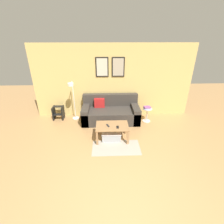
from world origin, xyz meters
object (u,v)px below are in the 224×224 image
(couch, at_px, (111,112))
(floor_lamp, at_px, (72,95))
(side_table, at_px, (147,114))
(cell_phone, at_px, (118,127))
(book_stack, at_px, (147,107))
(step_stool, at_px, (58,112))
(remote_control, at_px, (108,126))
(storage_bin, at_px, (111,135))
(coffee_table, at_px, (112,128))

(couch, distance_m, floor_lamp, 1.43)
(floor_lamp, bearing_deg, side_table, -3.38)
(cell_phone, bearing_deg, book_stack, 48.04)
(cell_phone, xyz_separation_m, step_stool, (-2.03, 1.44, -0.20))
(couch, height_order, floor_lamp, floor_lamp)
(remote_control, bearing_deg, cell_phone, -40.52)
(storage_bin, bearing_deg, floor_lamp, 136.17)
(coffee_table, xyz_separation_m, side_table, (1.26, 1.05, -0.07))
(remote_control, xyz_separation_m, cell_phone, (0.27, -0.09, -0.01))
(remote_control, distance_m, step_stool, 2.23)
(couch, bearing_deg, floor_lamp, 179.05)
(cell_phone, bearing_deg, remote_control, 163.42)
(couch, distance_m, coffee_table, 1.18)
(side_table, bearing_deg, cell_phone, -134.05)
(cell_phone, bearing_deg, side_table, 47.36)
(cell_phone, bearing_deg, floor_lamp, 139.21)
(book_stack, bearing_deg, step_stool, 174.81)
(couch, height_order, side_table, couch)
(couch, xyz_separation_m, book_stack, (1.26, -0.11, 0.22))
(coffee_table, height_order, remote_control, remote_control)
(coffee_table, distance_m, step_stool, 2.32)
(remote_control, height_order, cell_phone, remote_control)
(remote_control, xyz_separation_m, step_stool, (-1.76, 1.36, -0.21))
(side_table, xyz_separation_m, remote_control, (-1.38, -1.06, 0.17))
(storage_bin, distance_m, side_table, 1.67)
(couch, relative_size, step_stool, 4.15)
(couch, distance_m, cell_phone, 1.29)
(side_table, bearing_deg, floor_lamp, 176.62)
(book_stack, xyz_separation_m, step_stool, (-3.13, 0.28, -0.27))
(storage_bin, relative_size, book_stack, 2.24)
(floor_lamp, xyz_separation_m, cell_phone, (1.43, -1.30, -0.50))
(floor_lamp, xyz_separation_m, side_table, (2.54, -0.15, -0.66))
(side_table, relative_size, book_stack, 1.96)
(couch, height_order, book_stack, couch)
(storage_bin, distance_m, step_stool, 2.30)
(coffee_table, relative_size, cell_phone, 6.58)
(couch, distance_m, book_stack, 1.28)
(storage_bin, distance_m, cell_phone, 0.38)
(couch, xyz_separation_m, storage_bin, (-0.01, -1.18, -0.17))
(storage_bin, relative_size, side_table, 1.15)
(coffee_table, distance_m, remote_control, 0.15)
(coffee_table, bearing_deg, book_stack, 40.46)
(storage_bin, xyz_separation_m, side_table, (1.28, 1.06, 0.16))
(step_stool, bearing_deg, remote_control, -37.60)
(floor_lamp, bearing_deg, couch, -0.95)
(cell_phone, bearing_deg, step_stool, 146.00)
(coffee_table, distance_m, floor_lamp, 1.85)
(floor_lamp, distance_m, remote_control, 1.75)
(cell_phone, bearing_deg, coffee_table, 147.11)
(storage_bin, bearing_deg, coffee_table, 21.04)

